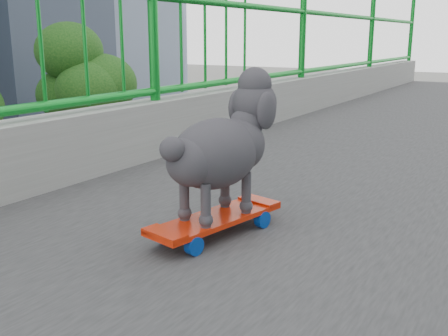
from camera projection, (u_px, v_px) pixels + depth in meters
skateboard at (216, 221)px, 1.73m from camera, size 0.25×0.53×0.07m
poodle at (222, 146)px, 1.69m from camera, size 0.28×0.51×0.43m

